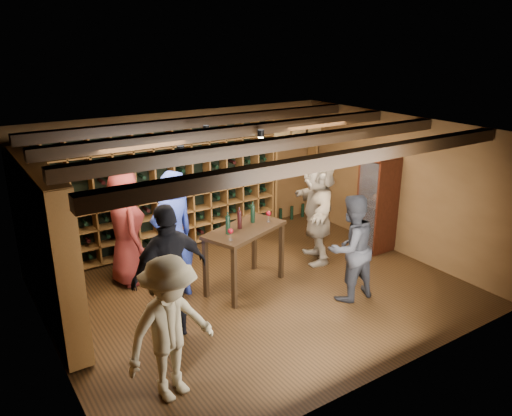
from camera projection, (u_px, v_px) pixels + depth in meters
ground at (259, 291)px, 7.77m from camera, size 6.00×6.00×0.00m
room_shell at (257, 137)px, 7.02m from camera, size 6.00×6.00×6.00m
wine_rack_back at (163, 190)px, 8.97m from camera, size 4.65×0.30×2.20m
wine_rack_left at (46, 245)px, 6.58m from camera, size 0.30×2.65×2.20m
crate_shelf at (294, 148)px, 10.34m from camera, size 1.20×0.32×2.07m
display_cabinet at (377, 206)px, 9.06m from camera, size 0.55×0.50×1.75m
man_blue_shirt at (173, 236)px, 7.29m from camera, size 0.81×0.62×1.99m
man_grey_suit at (351, 248)px, 7.34m from camera, size 0.81×0.64×1.63m
guest_red_floral at (126, 228)px, 7.82m from camera, size 0.64×0.93×1.83m
guest_woman_black at (170, 273)px, 6.34m from camera, size 1.12×0.58×1.83m
guest_khaki at (170, 329)px, 5.27m from camera, size 1.18×0.83×1.66m
guest_beige at (318, 210)px, 8.61m from camera, size 1.30×1.78×1.86m
tasting_table at (245, 236)px, 7.64m from camera, size 1.47×1.07×1.28m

